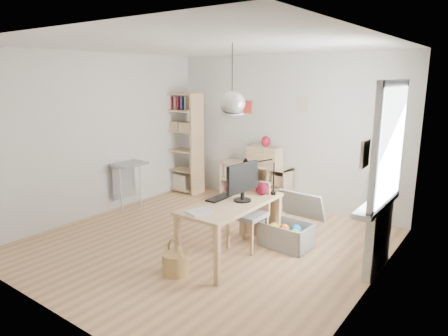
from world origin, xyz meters
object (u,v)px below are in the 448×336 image
Objects in this scene: desk at (232,209)px; drawer_chest at (264,156)px; cube_shelf at (255,186)px; monitor at (243,180)px; chair at (250,210)px; storage_chest at (290,229)px; tall_bookshelf at (182,139)px.

desk is 2.41× the size of drawer_chest.
cube_shelf is 2.49m from monitor.
drawer_chest is (-0.91, 2.07, -0.13)m from monitor.
chair is 1.48× the size of drawer_chest.
drawer_chest is (-1.26, 1.41, 0.67)m from storage_chest.
cube_shelf is at bearing 119.80° from chair.
tall_bookshelf is 2.18× the size of chair.
desk is 0.45m from chair.
chair is (1.03, -1.80, 0.22)m from cube_shelf.
drawer_chest is at bearing 115.24° from chair.
tall_bookshelf reaches higher than cube_shelf.
desk is 1.64× the size of chair.
cube_shelf is 2.46× the size of monitor.
storage_chest is at bearing 60.32° from desk.
monitor is 0.92× the size of drawer_chest.
drawer_chest is (-0.83, 1.76, 0.37)m from chair.
cube_shelf reaches higher than storage_chest.
desk is 2.48m from cube_shelf.
tall_bookshelf reaches higher than storage_chest.
tall_bookshelf is 1.79m from drawer_chest.
cube_shelf is 2.09m from chair.
monitor is (0.09, 0.12, 0.37)m from desk.
cube_shelf is 1.76× the size of storage_chest.
drawer_chest is at bearing 119.76° from monitor.
storage_chest is at bearing -47.42° from drawer_chest.
tall_bookshelf is 3.24m from monitor.
desk is at bearing -65.39° from cube_shelf.
monitor reaches higher than storage_chest.
drawer_chest reaches higher than chair.
tall_bookshelf is (-2.59, 1.95, 0.43)m from desk.
tall_bookshelf reaches higher than chair.
monitor reaches higher than cube_shelf.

